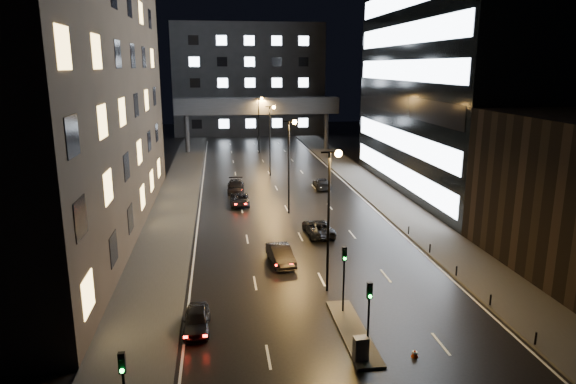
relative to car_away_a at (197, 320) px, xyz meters
name	(u,v)px	position (x,y,z in m)	size (l,w,h in m)	color
ground	(276,188)	(9.00, 36.42, -0.66)	(160.00, 160.00, 0.00)	black
sidewalk_left	(177,200)	(-3.50, 31.42, -0.58)	(5.00, 110.00, 0.15)	#383533
sidewalk_right	(380,193)	(21.50, 31.42, -0.58)	(5.00, 110.00, 0.15)	#383533
building_left	(37,14)	(-13.50, 20.42, 19.34)	(15.00, 48.00, 40.00)	#2D2319
building_right_glass	(486,7)	(34.00, 32.42, 21.84)	(20.00, 36.00, 45.00)	black
building_far	(248,80)	(9.00, 94.42, 11.84)	(34.00, 14.00, 25.00)	#333335
skybridge	(258,107)	(9.00, 66.42, 7.68)	(30.00, 3.00, 10.00)	#333335
median_island	(353,331)	(9.30, -1.58, -0.58)	(1.60, 8.00, 0.15)	#383533
traffic_signal_near	(344,269)	(9.30, 0.91, 2.43)	(0.28, 0.34, 4.40)	black
traffic_signal_far	(369,308)	(9.30, -4.59, 2.43)	(0.28, 0.34, 4.40)	black
bollard_row	(472,285)	(19.20, 2.92, -0.21)	(0.12, 25.12, 0.90)	black
streetlight_near	(331,203)	(9.16, 4.42, 5.84)	(1.45, 0.50, 10.15)	black
streetlight_mid_a	(290,154)	(9.16, 24.42, 5.84)	(1.45, 0.50, 10.15)	black
streetlight_mid_b	(271,131)	(9.16, 44.42, 5.84)	(1.45, 0.50, 10.15)	black
streetlight_far	(260,118)	(9.16, 64.42, 5.84)	(1.45, 0.50, 10.15)	black
car_away_a	(197,320)	(0.00, 0.00, 0.00)	(1.56, 3.87, 1.32)	black
car_away_b	(281,255)	(6.35, 10.01, 0.09)	(1.59, 4.55, 1.50)	black
car_away_c	(240,200)	(3.86, 28.39, -0.01)	(2.15, 4.66, 1.29)	black
car_away_d	(236,186)	(3.65, 34.82, 0.09)	(2.11, 5.19, 1.51)	black
car_toward_a	(318,228)	(10.76, 16.78, 0.04)	(2.33, 5.05, 1.40)	black
car_toward_b	(322,184)	(14.85, 35.29, 0.02)	(1.91, 4.70, 1.36)	black
utility_cabinet	(361,348)	(8.90, -4.71, 0.14)	(0.77, 0.53, 1.30)	#4C4C4F
cone_a	(415,353)	(12.00, -4.65, -0.43)	(0.41, 0.41, 0.45)	#FC440D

